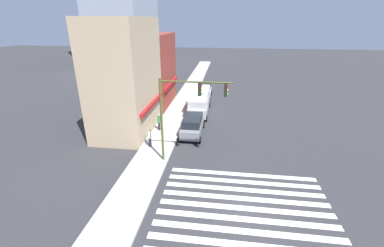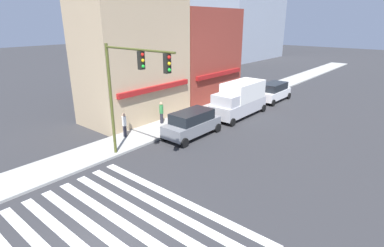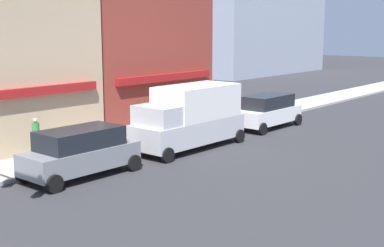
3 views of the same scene
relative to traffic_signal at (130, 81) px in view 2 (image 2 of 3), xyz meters
name	(u,v)px [view 2 (image 2 of 3)]	position (x,y,z in m)	size (l,w,h in m)	color
ground_plane	(110,240)	(-5.03, -4.50, -5.04)	(200.00, 200.00, 0.00)	#2D2D30
sidewalk_left	(27,178)	(-5.03, 3.00, -4.96)	(120.00, 3.00, 0.15)	#9E9E99
crosswalk_stripes	(110,240)	(-5.03, -4.50, -5.03)	(8.12, 10.80, 0.01)	silver
storefront_row	(167,54)	(10.11, 7.00, 0.15)	(17.83, 5.30, 11.22)	tan
traffic_signal	(130,81)	(0.00, 0.00, 0.00)	(0.32, 5.48, 6.96)	#474C1E
suv_grey	(192,123)	(5.62, 0.20, -4.00)	(4.71, 2.12, 1.94)	slate
box_truck_silver	(239,99)	(12.22, 0.20, -3.45)	(6.21, 2.42, 3.04)	#B7B7BC
suv_white	(273,92)	(19.15, 0.20, -4.00)	(4.70, 2.12, 1.94)	white
pedestrian_green_top	(161,112)	(5.99, 3.78, -3.96)	(0.32, 0.32, 1.77)	#23232D
pedestrian_white_shirt	(124,125)	(2.15, 3.66, -3.96)	(0.32, 0.32, 1.77)	#23232D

